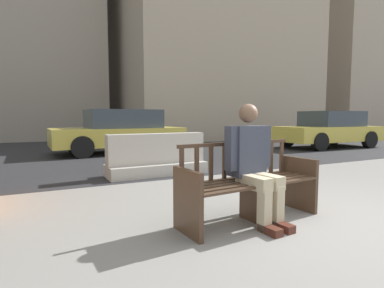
{
  "coord_description": "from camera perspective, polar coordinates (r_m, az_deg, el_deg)",
  "views": [
    {
      "loc": [
        -2.7,
        -2.47,
        1.17
      ],
      "look_at": [
        -0.67,
        1.7,
        0.75
      ],
      "focal_mm": 28.0,
      "sensor_mm": 36.0,
      "label": 1
    }
  ],
  "objects": [
    {
      "name": "ground_plane",
      "position": [
        3.85,
        21.04,
        -12.88
      ],
      "size": [
        200.0,
        200.0,
        0.0
      ],
      "primitive_type": "plane",
      "color": "gray"
    },
    {
      "name": "street_asphalt",
      "position": [
        11.56,
        -12.32,
        -0.78
      ],
      "size": [
        120.0,
        12.0,
        0.01
      ],
      "primitive_type": "cube",
      "color": "#28282B",
      "rests_on": "ground"
    },
    {
      "name": "street_bench",
      "position": [
        3.47,
        10.78,
        -7.79
      ],
      "size": [
        1.73,
        0.67,
        0.88
      ],
      "color": "#473323",
      "rests_on": "ground"
    },
    {
      "name": "seated_person",
      "position": [
        3.37,
        11.42,
        -3.11
      ],
      "size": [
        0.59,
        0.75,
        1.31
      ],
      "color": "#383D4C",
      "rests_on": "ground"
    },
    {
      "name": "jersey_barrier_centre",
      "position": [
        6.11,
        -6.7,
        -2.7
      ],
      "size": [
        2.02,
        0.74,
        0.84
      ],
      "color": "#ADA89E",
      "rests_on": "ground"
    },
    {
      "name": "car_taxi_near",
      "position": [
        10.14,
        -13.57,
        2.41
      ],
      "size": [
        4.23,
        2.13,
        1.41
      ],
      "color": "#DBC64C",
      "rests_on": "ground"
    },
    {
      "name": "car_sedan_mid",
      "position": [
        12.75,
        24.61,
        2.53
      ],
      "size": [
        4.15,
        1.99,
        1.4
      ],
      "color": "#DBC64C",
      "rests_on": "ground"
    }
  ]
}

